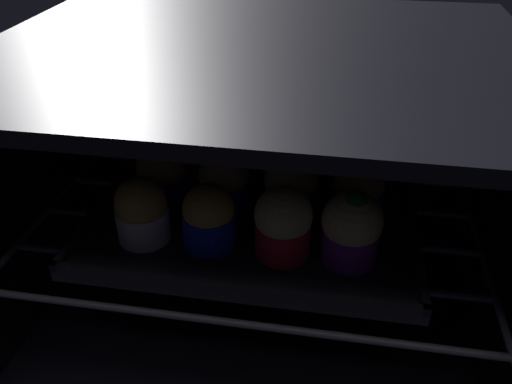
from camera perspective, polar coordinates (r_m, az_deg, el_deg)
The scene contains 15 objects.
oven_cavity at distance 69.19cm, azimuth 0.74°, elevation 1.98°, with size 59.00×47.00×37.00cm.
oven_rack at distance 67.51cm, azimuth 0.16°, elevation -2.32°, with size 54.80×42.00×0.80cm.
baking_tray at distance 65.97cm, azimuth -0.00°, elevation -2.11°, with size 39.08×31.12×2.20cm.
muffin_row0_col0 at distance 60.09cm, azimuth -12.33°, elevation -2.02°, with size 6.05×6.05×7.80cm.
muffin_row0_col1 at distance 58.31cm, azimuth -5.14°, elevation -2.74°, with size 6.05×6.05×7.45cm.
muffin_row0_col2 at distance 56.34cm, azimuth 2.97°, elevation -3.42°, with size 6.31×6.31×8.26cm.
muffin_row0_col3 at distance 56.36cm, azimuth 10.35°, elevation -3.84°, with size 6.52×6.52×8.81cm.
muffin_row1_col0 at distance 66.50cm, azimuth -10.12°, elevation 2.03°, with size 6.41×6.41×7.97cm.
muffin_row1_col1 at distance 64.25cm, azimuth -3.50°, elevation 1.13°, with size 6.22×6.22×7.64cm.
muffin_row1_col2 at distance 63.15cm, azimuth 3.85°, elevation 0.84°, with size 6.61×6.61×8.58cm.
muffin_row1_col3 at distance 63.27cm, azimuth 11.09°, elevation 0.11°, with size 6.05×6.05×7.86cm.
muffin_row2_col0 at distance 72.65cm, azimuth -8.25°, elevation 5.08°, with size 6.05×6.05×8.08cm.
muffin_row2_col1 at distance 71.18cm, azimuth -1.79°, elevation 4.72°, with size 6.05×6.05×7.87cm.
muffin_row2_col2 at distance 70.35cm, azimuth 4.17°, elevation 4.17°, with size 6.05×6.05×8.01cm.
muffin_row2_col3 at distance 69.47cm, azimuth 10.65°, elevation 3.63°, with size 6.17×6.17×8.27cm.
Camera 1 is at (8.97, -32.57, 52.33)cm, focal length 36.73 mm.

